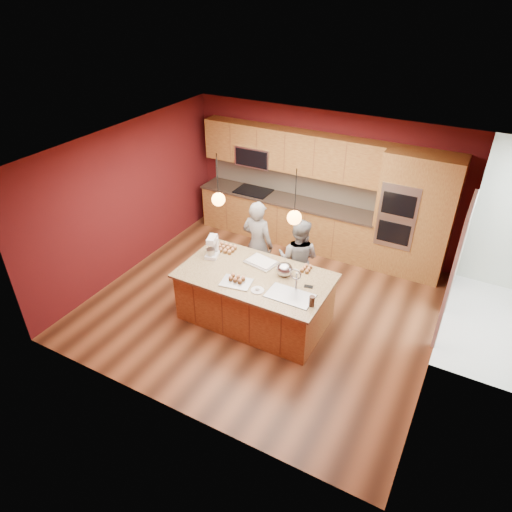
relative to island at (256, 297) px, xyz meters
The scene contains 24 objects.
floor 0.60m from the island, 98.17° to the left, with size 5.50×5.50×0.00m, color #402213.
ceiling 2.29m from the island, 98.17° to the left, with size 5.50×5.50×0.00m, color white.
wall_back 3.03m from the island, 91.12° to the left, with size 5.50×5.50×0.00m, color #511214.
wall_front 2.29m from the island, 91.54° to the right, with size 5.50×5.50×0.00m, color #511214.
wall_left 2.98m from the island, behind, with size 5.00×5.00×0.00m, color #511214.
wall_right 2.87m from the island, ahead, with size 5.00×5.00×0.00m, color #511214.
cabinet_run 2.79m from the island, 105.58° to the left, with size 3.74×0.64×2.30m.
oven_column 3.23m from the island, 55.35° to the left, with size 1.30×0.62×2.30m.
doorway_trim 2.99m from the island, 24.06° to the left, with size 0.08×1.11×2.20m, color silver, non-canonical shape.
pendant_left 1.68m from the island, behind, with size 0.20×0.20×0.80m.
pendant_right 1.67m from the island, ahead, with size 0.20×0.20×0.80m.
island is the anchor object (origin of this frame).
person_left 1.09m from the island, 116.66° to the left, with size 0.59×0.39×1.62m, color black.
person_right 1.01m from the island, 71.00° to the left, with size 0.72×0.56×1.47m, color slate.
stand_mixer 1.06m from the island, behind, with size 0.25×0.30×0.36m.
sheet_cake 0.56m from the island, 103.34° to the left, with size 0.54×0.44×0.05m.
cooling_rack 0.56m from the island, 115.65° to the right, with size 0.45×0.32×0.02m, color #B5B8BC.
mixing_bowl 0.68m from the island, 28.99° to the left, with size 0.26×0.26×0.22m, color #AEB0B5.
plate 0.59m from the island, 57.94° to the right, with size 0.20×0.20×0.01m, color silver.
tumbler 1.19m from the island, 15.55° to the right, with size 0.08×0.08×0.16m, color #311B11.
phone 0.94m from the island, ahead, with size 0.13×0.07×0.01m, color black.
cupcakes_left 1.01m from the island, 152.62° to the left, with size 0.35×0.26×0.08m, color tan, non-canonical shape.
cupcakes_rack 0.58m from the island, 121.69° to the right, with size 0.25×0.17×0.07m, color tan, non-canonical shape.
cupcakes_right 0.92m from the island, 37.96° to the left, with size 0.15×0.23×0.07m, color tan, non-canonical shape.
Camera 1 is at (2.82, -5.47, 4.85)m, focal length 32.00 mm.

